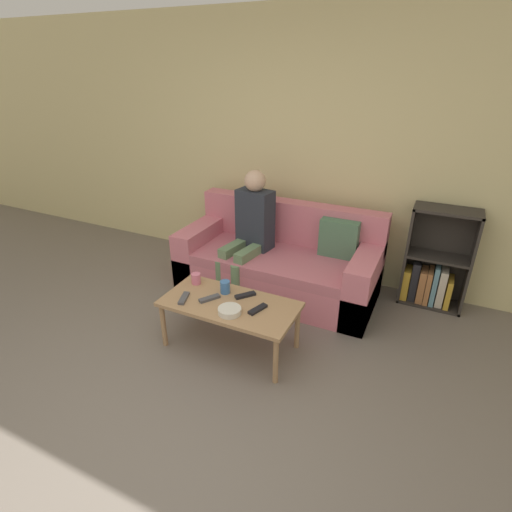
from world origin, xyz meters
The scene contains 13 objects.
ground_plane centered at (0.00, 0.00, 0.00)m, with size 22.00×22.00×0.00m, color #70665B.
wall_back centered at (0.00, 2.63, 1.30)m, with size 12.00×0.06×2.60m.
couch centered at (0.00, 2.07, 0.29)m, with size 1.93×0.85×0.85m.
bookshelf centered at (1.39, 2.47, 0.36)m, with size 0.56×0.28×0.96m.
coffee_table centered at (0.00, 1.05, 0.38)m, with size 1.06×0.52×0.42m.
person_adult centered at (-0.28, 1.99, 0.69)m, with size 0.40×0.64×1.20m.
cup_near centered at (-0.10, 1.16, 0.47)m, with size 0.08×0.08×0.10m.
cup_far centered at (-0.40, 1.19, 0.46)m, with size 0.08×0.08×0.09m.
tv_remote_0 centered at (0.24, 1.04, 0.43)m, with size 0.10×0.18×0.02m.
tv_remote_1 centered at (-0.16, 1.02, 0.43)m, with size 0.13×0.17×0.02m.
tv_remote_2 centered at (0.07, 1.18, 0.43)m, with size 0.14×0.16×0.02m.
tv_remote_3 centered at (-0.35, 0.93, 0.43)m, with size 0.10×0.18×0.02m.
snack_bowl centered at (0.07, 0.92, 0.44)m, with size 0.17×0.17×0.05m.
Camera 1 is at (1.32, -1.23, 2.10)m, focal length 28.00 mm.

